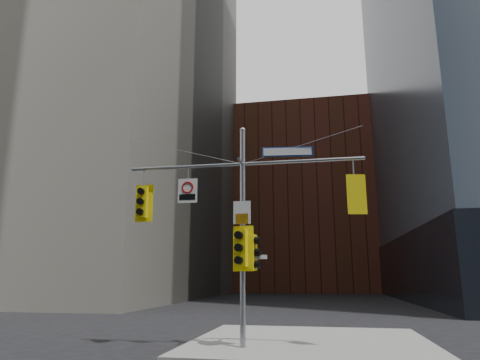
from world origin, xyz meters
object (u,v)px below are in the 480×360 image
at_px(traffic_light_east_arm, 355,195).
at_px(traffic_light_west_arm, 142,202).
at_px(traffic_light_pole_side, 253,252).
at_px(regulatory_sign_arm, 188,190).
at_px(street_sign_blade, 287,152).
at_px(traffic_light_pole_front, 241,248).
at_px(signal_assembly, 243,210).

bearing_deg(traffic_light_east_arm, traffic_light_west_arm, -12.50).
relative_size(traffic_light_pole_side, regulatory_sign_arm, 1.37).
bearing_deg(traffic_light_pole_side, street_sign_blade, -77.46).
bearing_deg(traffic_light_pole_front, traffic_light_west_arm, -174.78).
bearing_deg(traffic_light_pole_front, traffic_light_east_arm, 13.94).
bearing_deg(traffic_light_pole_front, traffic_light_pole_side, 48.62).
height_order(traffic_light_east_arm, street_sign_blade, street_sign_blade).
bearing_deg(regulatory_sign_arm, signal_assembly, -1.79).
bearing_deg(traffic_light_west_arm, street_sign_blade, -3.57).
xyz_separation_m(traffic_light_pole_front, street_sign_blade, (1.52, 0.27, 3.18)).
bearing_deg(traffic_light_pole_side, traffic_light_pole_front, 141.14).
height_order(traffic_light_west_arm, traffic_light_east_arm, traffic_light_west_arm).
relative_size(signal_assembly, traffic_light_pole_front, 5.54).
relative_size(traffic_light_pole_front, regulatory_sign_arm, 1.72).
relative_size(traffic_light_west_arm, traffic_light_pole_front, 0.91).
bearing_deg(signal_assembly, traffic_light_west_arm, 179.78).
distance_m(signal_assembly, traffic_light_east_arm, 3.64).
bearing_deg(signal_assembly, traffic_light_east_arm, 0.02).
distance_m(traffic_light_east_arm, traffic_light_pole_front, 3.98).
height_order(traffic_light_pole_front, regulatory_sign_arm, regulatory_sign_arm).
bearing_deg(regulatory_sign_arm, traffic_light_pole_front, -9.72).
bearing_deg(traffic_light_pole_side, signal_assembly, 101.69).
distance_m(traffic_light_pole_side, traffic_light_pole_front, 0.44).
relative_size(traffic_light_east_arm, street_sign_blade, 0.75).
distance_m(traffic_light_west_arm, traffic_light_pole_side, 4.26).
bearing_deg(street_sign_blade, traffic_light_east_arm, -6.61).
bearing_deg(regulatory_sign_arm, traffic_light_east_arm, -2.18).
bearing_deg(street_sign_blade, traffic_light_pole_side, 173.74).
distance_m(traffic_light_west_arm, traffic_light_pole_front, 3.92).
distance_m(traffic_light_east_arm, regulatory_sign_arm, 5.55).
distance_m(signal_assembly, traffic_light_west_arm, 3.57).
relative_size(street_sign_blade, regulatory_sign_arm, 2.01).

